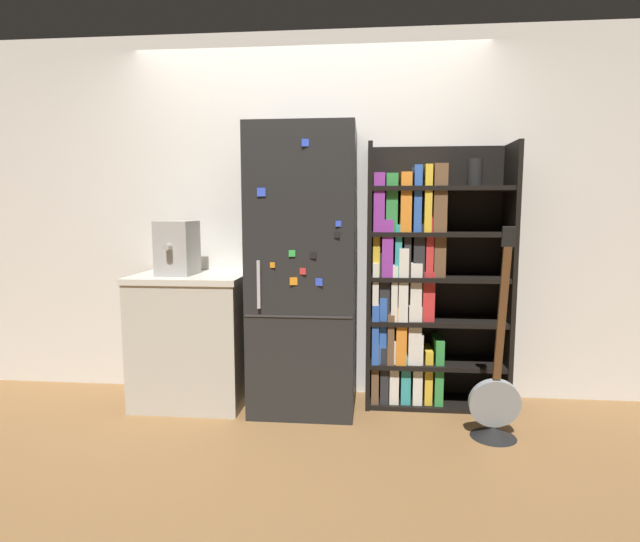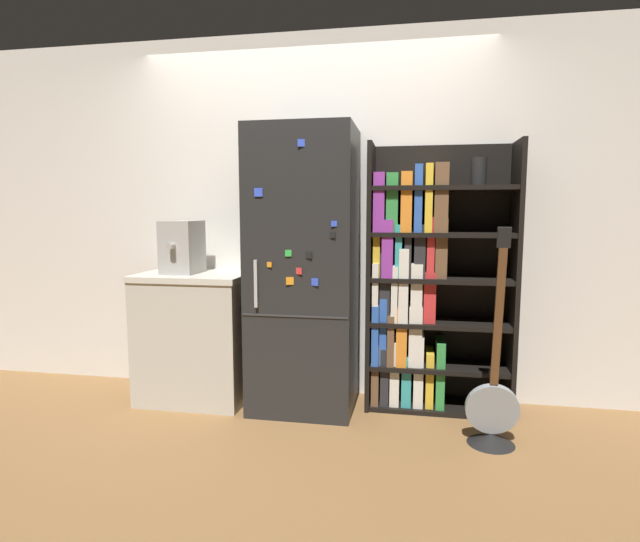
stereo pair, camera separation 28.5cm
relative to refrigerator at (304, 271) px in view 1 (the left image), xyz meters
name	(u,v)px [view 1 (the left image)]	position (x,y,z in m)	size (l,w,h in m)	color
ground_plane	(301,414)	(0.00, -0.15, -0.95)	(16.00, 16.00, 0.00)	olive
wall_back	(309,218)	(0.00, 0.32, 0.35)	(8.00, 0.05, 2.60)	silver
refrigerator	(304,271)	(0.00, 0.00, 0.00)	(0.69, 0.62, 1.89)	black
bookshelf	(418,285)	(0.78, 0.14, -0.11)	(0.96, 0.36, 1.79)	black
kitchen_counter	(193,338)	(-0.79, 0.01, -0.49)	(0.77, 0.59, 0.91)	#BCB7A8
espresso_machine	(177,248)	(-0.87, -0.01, 0.15)	(0.23, 0.35, 0.37)	#A5A39E
guitar	(495,408)	(1.19, -0.39, -0.76)	(0.30, 0.29, 1.26)	black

